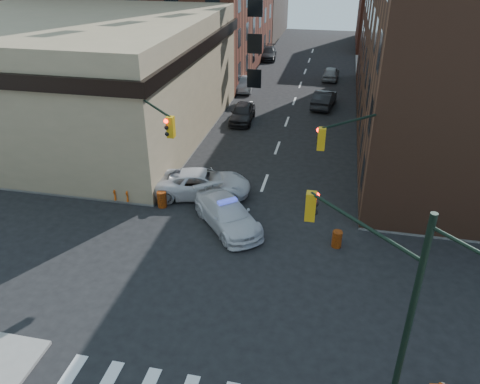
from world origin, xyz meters
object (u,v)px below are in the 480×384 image
at_px(barrel_road, 337,239).
at_px(barricade_nw_a, 123,194).
at_px(parked_car_wnear, 242,113).
at_px(barrel_bank, 162,199).
at_px(pedestrian_a, 146,178).
at_px(pedestrian_b, 116,184).
at_px(pickup, 203,183).
at_px(police_car, 227,214).
at_px(parked_car_enear, 324,99).
at_px(parked_car_wfar, 245,84).

relative_size(barrel_road, barricade_nw_a, 0.85).
height_order(parked_car_wnear, barrel_bank, parked_car_wnear).
relative_size(pedestrian_a, pedestrian_b, 1.10).
relative_size(pickup, barricade_nw_a, 5.55).
height_order(parked_car_wnear, pedestrian_b, pedestrian_b).
distance_m(parked_car_wnear, barrel_road, 19.61).
relative_size(police_car, pedestrian_a, 2.91).
xyz_separation_m(parked_car_enear, barrel_road, (1.94, -23.13, -0.35)).
distance_m(police_car, parked_car_enear, 22.77).
xyz_separation_m(parked_car_wnear, parked_car_wfar, (-1.66, 9.38, -0.09)).
bearing_deg(barricade_nw_a, parked_car_wnear, 74.75).
height_order(police_car, parked_car_wnear, parked_car_wnear).
xyz_separation_m(parked_car_enear, pedestrian_b, (-11.46, -20.80, 0.20)).
height_order(parked_car_wnear, parked_car_wfar, parked_car_wnear).
height_order(police_car, barrel_road, police_car).
bearing_deg(barrel_road, barrel_bank, 169.03).
distance_m(pickup, pedestrian_b, 5.29).
distance_m(police_car, parked_car_wnear, 17.06).
relative_size(pickup, barrel_bank, 5.94).
relative_size(parked_car_wnear, pedestrian_a, 2.49).
height_order(barrel_bank, barricade_nw_a, barrel_bank).
relative_size(parked_car_wnear, pedestrian_b, 2.73).
distance_m(pedestrian_a, barrel_bank, 2.19).
distance_m(parked_car_wfar, barrel_road, 28.88).
bearing_deg(police_car, pickup, 86.59).
bearing_deg(barrel_road, pedestrian_b, 170.13).
distance_m(parked_car_enear, pedestrian_a, 22.08).
xyz_separation_m(pickup, parked_car_wnear, (-0.34, 13.68, -0.03)).
xyz_separation_m(parked_car_enear, barricade_nw_a, (-10.92, -21.10, -0.25)).
bearing_deg(parked_car_wnear, barricade_nw_a, -107.38).
distance_m(parked_car_enear, pedestrian_b, 23.75).
height_order(parked_car_enear, barricade_nw_a, parked_car_enear).
relative_size(pickup, parked_car_enear, 1.21).
bearing_deg(barricade_nw_a, police_car, -11.07).
relative_size(parked_car_wnear, barricade_nw_a, 4.37).
distance_m(parked_car_enear, barrel_bank, 22.74).
bearing_deg(parked_car_wnear, barrel_road, -66.08).
distance_m(parked_car_wnear, parked_car_wfar, 9.52).
height_order(pedestrian_a, barrel_road, pedestrian_a).
height_order(police_car, barricade_nw_a, police_car).
bearing_deg(parked_car_wnear, pedestrian_a, -105.16).
relative_size(parked_car_enear, barrel_bank, 4.90).
relative_size(parked_car_enear, barrel_road, 5.35).
bearing_deg(pedestrian_a, pickup, 10.91).
distance_m(barrel_bank, barricade_nw_a, 2.51).
xyz_separation_m(pedestrian_a, barrel_road, (11.90, -3.43, -0.63)).
height_order(parked_car_enear, pedestrian_a, pedestrian_a).
bearing_deg(barricade_nw_a, barrel_road, -9.25).
bearing_deg(parked_car_wfar, parked_car_wnear, -86.27).
bearing_deg(pedestrian_b, barrel_road, -43.07).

